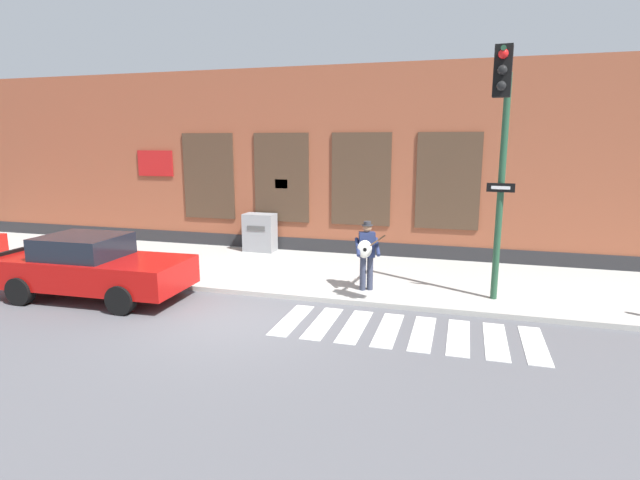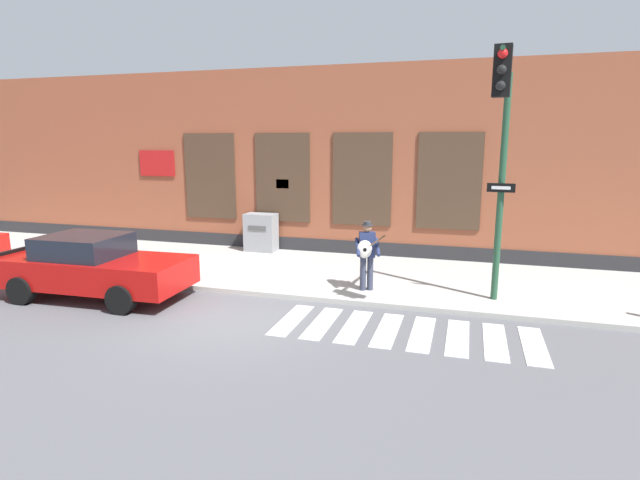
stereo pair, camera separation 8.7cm
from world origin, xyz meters
The scene contains 8 objects.
ground_plane centered at (0.00, 0.00, 0.00)m, with size 160.00×160.00×0.00m, color #56565B.
sidewalk centered at (0.00, 3.97, 0.06)m, with size 28.00×4.81×0.12m.
building_backdrop centered at (0.00, 8.37, 3.03)m, with size 28.00×4.06×6.07m.
crosswalk centered at (3.53, 0.27, 0.01)m, with size 5.20×1.90×0.01m.
red_car centered at (-3.99, 0.40, 0.77)m, with size 4.66×2.09×1.53m.
busker centered at (2.30, 2.47, 1.09)m, with size 0.78×0.67×1.72m.
traffic_light centered at (5.19, 1.71, 3.72)m, with size 0.70×2.54×5.25m.
utility_box centered at (-1.98, 5.93, 0.75)m, with size 1.04×0.63×1.26m.
Camera 2 is at (4.59, -9.20, 3.72)m, focal length 28.00 mm.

